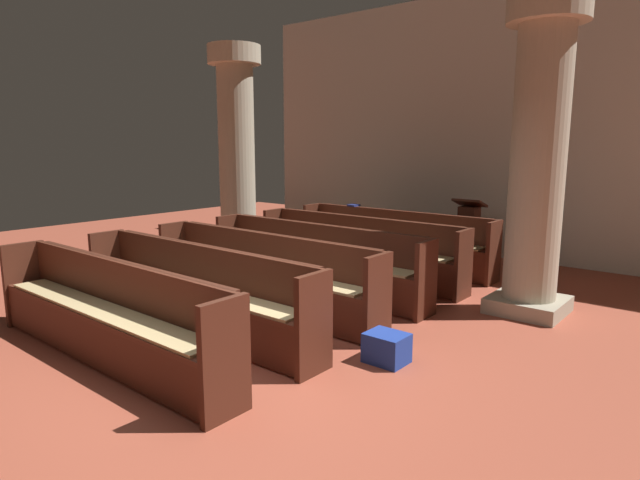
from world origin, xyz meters
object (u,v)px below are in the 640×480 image
(pew_row_3, at_px, (261,270))
(pew_row_4, at_px, (193,287))
(pew_row_2, at_px, (314,257))
(pew_row_1, at_px, (357,246))
(lectern, at_px, (468,237))
(pillar_aisle_side, at_px, (538,154))
(pew_row_5, at_px, (105,309))
(pillar_far_side, at_px, (237,151))
(pew_row_0, at_px, (393,237))
(kneeler_box_blue, at_px, (387,348))
(hymn_book, at_px, (354,205))

(pew_row_3, bearing_deg, pew_row_4, -90.00)
(pew_row_2, height_order, pew_row_4, same)
(pew_row_1, distance_m, lectern, 2.12)
(pew_row_1, distance_m, pillar_aisle_side, 2.83)
(pew_row_3, height_order, pew_row_5, same)
(pillar_far_side, bearing_deg, lectern, 32.11)
(pew_row_3, bearing_deg, pew_row_5, -90.00)
(pew_row_0, bearing_deg, pew_row_2, -90.00)
(pillar_aisle_side, height_order, kneeler_box_blue, pillar_aisle_side)
(pew_row_2, relative_size, hymn_book, 18.39)
(pew_row_2, bearing_deg, pew_row_4, -90.00)
(pew_row_2, xyz_separation_m, pillar_far_side, (-2.43, 0.87, 1.35))
(pew_row_1, bearing_deg, pillar_far_side, -177.55)
(pew_row_5, height_order, kneeler_box_blue, pew_row_5)
(pillar_aisle_side, xyz_separation_m, lectern, (-1.65, 1.96, -1.38))
(pew_row_1, distance_m, pillar_far_side, 2.79)
(pew_row_4, distance_m, pillar_aisle_side, 4.06)
(pew_row_2, distance_m, kneeler_box_blue, 2.43)
(pew_row_2, height_order, hymn_book, hymn_book)
(pew_row_4, height_order, lectern, lectern)
(pew_row_3, bearing_deg, kneeler_box_blue, -10.47)
(pillar_far_side, xyz_separation_m, lectern, (3.27, 2.05, -1.38))
(pew_row_0, distance_m, pew_row_1, 0.97)
(pew_row_4, relative_size, pew_row_5, 1.00)
(lectern, xyz_separation_m, kneeler_box_blue, (1.16, -4.27, -0.32))
(pew_row_0, height_order, kneeler_box_blue, pew_row_0)
(pew_row_1, bearing_deg, pew_row_4, -90.00)
(pew_row_0, height_order, pew_row_2, same)
(pew_row_0, relative_size, pew_row_1, 1.00)
(hymn_book, distance_m, kneeler_box_blue, 4.61)
(pew_row_1, xyz_separation_m, pew_row_3, (0.00, -1.95, 0.00))
(pew_row_5, distance_m, pillar_aisle_side, 4.81)
(pew_row_0, xyz_separation_m, pew_row_2, (0.00, -1.95, 0.00))
(pew_row_2, relative_size, kneeler_box_blue, 9.29)
(pew_row_2, bearing_deg, pew_row_3, -90.00)
(pew_row_0, bearing_deg, pillar_far_side, -156.10)
(pillar_far_side, xyz_separation_m, kneeler_box_blue, (4.43, -2.21, -1.70))
(pew_row_0, height_order, pew_row_5, same)
(pew_row_3, bearing_deg, pillar_far_side, 142.84)
(pew_row_5, bearing_deg, lectern, 81.84)
(pew_row_1, height_order, pew_row_3, same)
(pew_row_5, relative_size, lectern, 3.13)
(kneeler_box_blue, bearing_deg, pew_row_1, 130.76)
(pew_row_1, bearing_deg, kneeler_box_blue, -49.24)
(kneeler_box_blue, bearing_deg, pew_row_3, 169.53)
(pillar_aisle_side, height_order, hymn_book, pillar_aisle_side)
(pew_row_4, xyz_separation_m, pillar_aisle_side, (2.48, 2.91, 1.35))
(kneeler_box_blue, bearing_deg, hymn_book, 129.88)
(pew_row_1, distance_m, kneeler_box_blue, 3.08)
(pew_row_1, relative_size, pew_row_5, 1.00)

